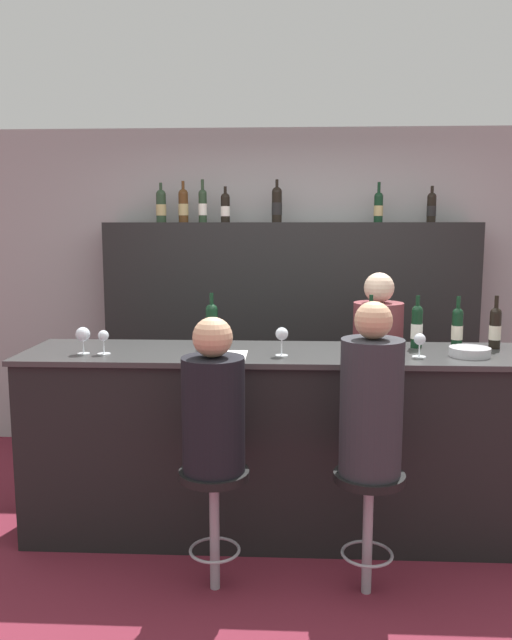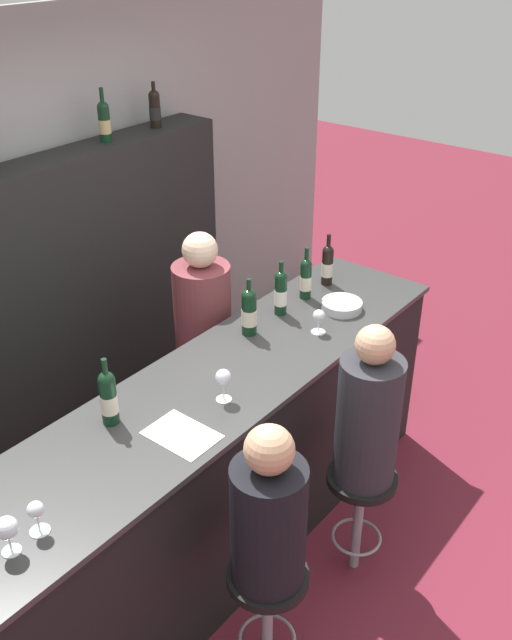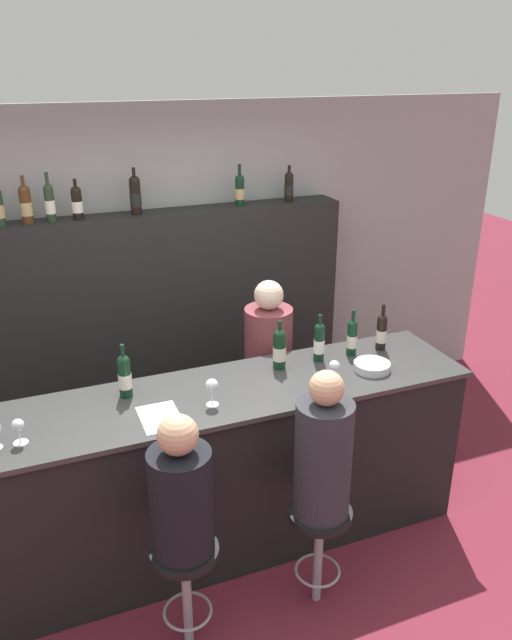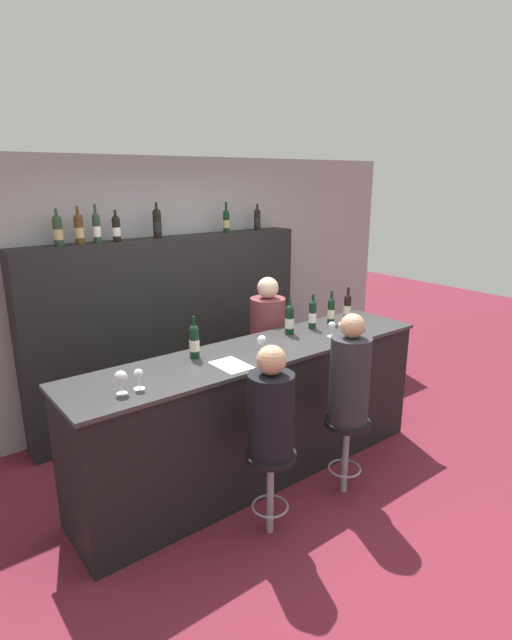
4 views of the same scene
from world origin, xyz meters
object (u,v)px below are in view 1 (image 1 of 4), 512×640
wine_bottle_backbar_4 (277,204)px  wine_glass_2 (282,335)px  wine_bottle_counter_2 (417,326)px  wine_bottle_counter_0 (212,324)px  wine_glass_3 (420,341)px  wine_bottle_backbar_0 (161,206)px  metal_bowl (470,352)px  bartender (376,394)px  wine_bottle_backbar_1 (183,205)px  wine_glass_1 (103,337)px  wine_bottle_backbar_5 (378,207)px  wine_bottle_backbar_6 (431,207)px  wine_bottle_counter_4 (495,327)px  bar_stool_right (368,500)px  bar_stool_left (214,497)px  wine_bottle_backbar_3 (225,207)px  wine_bottle_counter_3 (457,327)px  guest_seated_right (371,400)px  wine_bottle_counter_1 (371,325)px  guest_seated_left (213,405)px  wine_glass_0 (83,335)px  wine_bottle_backbar_2 (203,205)px

wine_bottle_backbar_4 → wine_glass_2: (0.05, -1.51, -0.77)m
wine_bottle_counter_2 → wine_bottle_backbar_4: wine_bottle_backbar_4 is taller
wine_bottle_counter_0 → wine_glass_3: size_ratio=2.43×
wine_bottle_counter_2 → wine_bottle_backbar_0: bearing=145.0°
metal_bowl → bartender: size_ratio=0.15×
metal_bowl → bartender: (-0.41, 0.67, -0.42)m
wine_bottle_backbar_1 → wine_glass_1: wine_bottle_backbar_1 is taller
wine_bottle_backbar_5 → wine_bottle_backbar_6: bearing=0.0°
wine_bottle_backbar_4 → wine_bottle_backbar_5: (0.79, 0.00, -0.02)m
wine_bottle_counter_4 → wine_glass_3: size_ratio=2.38×
bar_stool_right → bar_stool_left: bearing=180.0°
wine_bottle_backbar_3 → wine_bottle_backbar_5: (1.19, 0.00, 0.00)m
wine_bottle_counter_4 → wine_bottle_backbar_4: 1.95m
wine_bottle_counter_3 → guest_seated_right: bearing=-127.7°
wine_bottle_backbar_3 → wine_glass_1: bearing=-110.0°
wine_bottle_counter_2 → wine_glass_2: (-0.80, -0.28, -0.01)m
wine_glass_1 → metal_bowl: 2.05m
wine_bottle_counter_1 → guest_seated_left: 1.19m
wine_bottle_backbar_5 → bartender: (-0.10, -0.80, -1.27)m
wine_bottle_counter_1 → metal_bowl: wine_bottle_counter_1 is taller
wine_glass_1 → bar_stool_right: size_ratio=0.22×
wine_bottle_backbar_5 → bartender: size_ratio=0.20×
wine_bottle_backbar_3 → metal_bowl: wine_bottle_backbar_3 is taller
wine_bottle_backbar_1 → wine_glass_1: 1.72m
wine_bottle_backbar_4 → wine_bottle_counter_4: bearing=-43.2°
wine_bottle_backbar_4 → wine_bottle_backbar_6: 1.19m
wine_bottle_counter_2 → guest_seated_left: 1.40m
wine_bottle_counter_4 → wine_bottle_counter_1: bearing=180.0°
wine_glass_2 → bar_stool_right: size_ratio=0.26×
guest_seated_left → guest_seated_right: size_ratio=0.91×
wine_bottle_counter_3 → metal_bowl: 0.26m
wine_bottle_counter_0 → wine_bottle_backbar_3: size_ratio=1.16×
wine_bottle_backbar_1 → wine_bottle_backbar_4: 0.73m
metal_bowl → wine_glass_0: bearing=-179.1°
wine_bottle_backbar_3 → bar_stool_right: wine_bottle_backbar_3 is taller
guest_seated_left → wine_bottle_backbar_5: bearing=62.3°
wine_bottle_backbar_2 → bar_stool_left: bearing=-81.3°
wine_bottle_backbar_6 → wine_bottle_backbar_2: bearing=180.0°
wine_bottle_counter_1 → guest_seated_right: bearing=-96.9°
wine_bottle_backbar_5 → guest_seated_right: size_ratio=0.37×
wine_bottle_backbar_5 → wine_bottle_backbar_6: size_ratio=1.11×
wine_bottle_counter_0 → wine_bottle_backbar_5: wine_bottle_backbar_5 is taller
wine_bottle_counter_2 → wine_bottle_counter_0: bearing=-180.0°
guest_seated_left → wine_bottle_counter_4: bearing=26.3°
wine_glass_1 → bar_stool_right: (1.44, -0.51, -0.71)m
wine_glass_3 → bartender: bearing=100.0°
wine_bottle_counter_1 → wine_bottle_backbar_1: (-1.31, 1.23, 0.75)m
wine_bottle_counter_2 → wine_bottle_counter_3: bearing=-0.0°
wine_glass_0 → guest_seated_left: size_ratio=0.20×
wine_bottle_counter_2 → metal_bowl: size_ratio=1.39×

